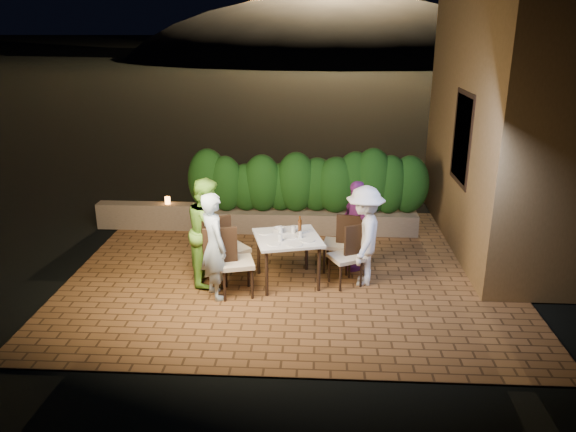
# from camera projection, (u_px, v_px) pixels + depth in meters

# --- Properties ---
(ground) EXTENTS (400.00, 400.00, 0.00)m
(ground) POSITION_uv_depth(u_px,v_px,m) (291.00, 283.00, 8.76)
(ground) COLOR black
(ground) RESTS_ON ground
(terrace_floor) EXTENTS (7.00, 6.00, 0.15)m
(terrace_floor) POSITION_uv_depth(u_px,v_px,m) (292.00, 273.00, 9.25)
(terrace_floor) COLOR brown
(terrace_floor) RESTS_ON ground
(building_wall) EXTENTS (1.60, 5.00, 5.00)m
(building_wall) POSITION_uv_depth(u_px,v_px,m) (506.00, 104.00, 9.64)
(building_wall) COLOR brown
(building_wall) RESTS_ON ground
(window_pane) EXTENTS (0.08, 1.00, 1.40)m
(window_pane) POSITION_uv_depth(u_px,v_px,m) (464.00, 138.00, 9.37)
(window_pane) COLOR black
(window_pane) RESTS_ON building_wall
(window_frame) EXTENTS (0.06, 1.15, 1.55)m
(window_frame) POSITION_uv_depth(u_px,v_px,m) (463.00, 138.00, 9.37)
(window_frame) COLOR black
(window_frame) RESTS_ON building_wall
(planter) EXTENTS (4.20, 0.55, 0.40)m
(planter) POSITION_uv_depth(u_px,v_px,m) (307.00, 221.00, 10.85)
(planter) COLOR brown
(planter) RESTS_ON ground
(hedge) EXTENTS (4.00, 0.70, 1.10)m
(hedge) POSITION_uv_depth(u_px,v_px,m) (307.00, 184.00, 10.60)
(hedge) COLOR #14390F
(hedge) RESTS_ON planter
(parapet) EXTENTS (2.20, 0.30, 0.50)m
(parapet) POSITION_uv_depth(u_px,v_px,m) (154.00, 216.00, 10.99)
(parapet) COLOR brown
(parapet) RESTS_ON ground
(hill) EXTENTS (52.00, 40.00, 22.00)m
(hill) POSITION_uv_depth(u_px,v_px,m) (333.00, 93.00, 66.60)
(hill) COLOR black
(hill) RESTS_ON ground
(dining_table) EXTENTS (1.17, 1.17, 0.75)m
(dining_table) POSITION_uv_depth(u_px,v_px,m) (288.00, 260.00, 8.63)
(dining_table) COLOR white
(dining_table) RESTS_ON ground
(plate_nw) EXTENTS (0.20, 0.20, 0.01)m
(plate_nw) POSITION_uv_depth(u_px,v_px,m) (274.00, 244.00, 8.23)
(plate_nw) COLOR white
(plate_nw) RESTS_ON dining_table
(plate_sw) EXTENTS (0.23, 0.23, 0.01)m
(plate_sw) POSITION_uv_depth(u_px,v_px,m) (265.00, 232.00, 8.68)
(plate_sw) COLOR white
(plate_sw) RESTS_ON dining_table
(plate_ne) EXTENTS (0.22, 0.22, 0.01)m
(plate_ne) POSITION_uv_depth(u_px,v_px,m) (307.00, 240.00, 8.36)
(plate_ne) COLOR white
(plate_ne) RESTS_ON dining_table
(plate_se) EXTENTS (0.24, 0.24, 0.01)m
(plate_se) POSITION_uv_depth(u_px,v_px,m) (302.00, 230.00, 8.78)
(plate_se) COLOR white
(plate_se) RESTS_ON dining_table
(plate_centre) EXTENTS (0.21, 0.21, 0.01)m
(plate_centre) POSITION_uv_depth(u_px,v_px,m) (290.00, 237.00, 8.48)
(plate_centre) COLOR white
(plate_centre) RESTS_ON dining_table
(plate_front) EXTENTS (0.24, 0.24, 0.01)m
(plate_front) POSITION_uv_depth(u_px,v_px,m) (295.00, 244.00, 8.20)
(plate_front) COLOR white
(plate_front) RESTS_ON dining_table
(glass_nw) EXTENTS (0.07, 0.07, 0.11)m
(glass_nw) POSITION_uv_depth(u_px,v_px,m) (280.00, 237.00, 8.33)
(glass_nw) COLOR silver
(glass_nw) RESTS_ON dining_table
(glass_sw) EXTENTS (0.07, 0.07, 0.12)m
(glass_sw) POSITION_uv_depth(u_px,v_px,m) (280.00, 230.00, 8.63)
(glass_sw) COLOR silver
(glass_sw) RESTS_ON dining_table
(glass_ne) EXTENTS (0.06, 0.06, 0.10)m
(glass_ne) POSITION_uv_depth(u_px,v_px,m) (300.00, 235.00, 8.45)
(glass_ne) COLOR silver
(glass_ne) RESTS_ON dining_table
(glass_se) EXTENTS (0.07, 0.07, 0.11)m
(glass_se) POSITION_uv_depth(u_px,v_px,m) (294.00, 229.00, 8.65)
(glass_se) COLOR silver
(glass_se) RESTS_ON dining_table
(beer_bottle) EXTENTS (0.06, 0.06, 0.30)m
(beer_bottle) POSITION_uv_depth(u_px,v_px,m) (300.00, 225.00, 8.55)
(beer_bottle) COLOR #45220B
(beer_bottle) RESTS_ON dining_table
(bowl) EXTENTS (0.21, 0.21, 0.04)m
(bowl) POSITION_uv_depth(u_px,v_px,m) (279.00, 229.00, 8.80)
(bowl) COLOR white
(bowl) RESTS_ON dining_table
(chair_left_front) EXTENTS (0.60, 0.60, 1.06)m
(chair_left_front) POSITION_uv_depth(u_px,v_px,m) (236.00, 261.00, 8.19)
(chair_left_front) COLOR black
(chair_left_front) RESTS_ON ground
(chair_left_back) EXTENTS (0.69, 0.69, 1.06)m
(chair_left_back) POSITION_uv_depth(u_px,v_px,m) (230.00, 247.00, 8.68)
(chair_left_back) COLOR black
(chair_left_back) RESTS_ON ground
(chair_right_front) EXTENTS (0.59, 0.59, 0.95)m
(chair_right_front) POSITION_uv_depth(u_px,v_px,m) (346.00, 256.00, 8.52)
(chair_right_front) COLOR black
(chair_right_front) RESTS_ON ground
(chair_right_back) EXTENTS (0.51, 0.51, 0.95)m
(chair_right_back) POSITION_uv_depth(u_px,v_px,m) (337.00, 243.00, 9.02)
(chair_right_back) COLOR black
(chair_right_back) RESTS_ON ground
(diner_blue) EXTENTS (0.63, 0.69, 1.59)m
(diner_blue) POSITION_uv_depth(u_px,v_px,m) (214.00, 246.00, 8.05)
(diner_blue) COLOR #A4BFD3
(diner_blue) RESTS_ON ground
(diner_green) EXTENTS (0.65, 0.82, 1.65)m
(diner_green) POSITION_uv_depth(u_px,v_px,m) (209.00, 231.00, 8.53)
(diner_green) COLOR #71B839
(diner_green) RESTS_ON ground
(diner_white) EXTENTS (0.73, 1.08, 1.55)m
(diner_white) POSITION_uv_depth(u_px,v_px,m) (364.00, 236.00, 8.48)
(diner_white) COLOR white
(diner_white) RESTS_ON ground
(diner_purple) EXTENTS (0.65, 0.94, 1.48)m
(diner_purple) POSITION_uv_depth(u_px,v_px,m) (356.00, 225.00, 9.03)
(diner_purple) COLOR #6E2571
(diner_purple) RESTS_ON ground
(parapet_lamp) EXTENTS (0.10, 0.10, 0.14)m
(parapet_lamp) POSITION_uv_depth(u_px,v_px,m) (168.00, 200.00, 10.87)
(parapet_lamp) COLOR orange
(parapet_lamp) RESTS_ON parapet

